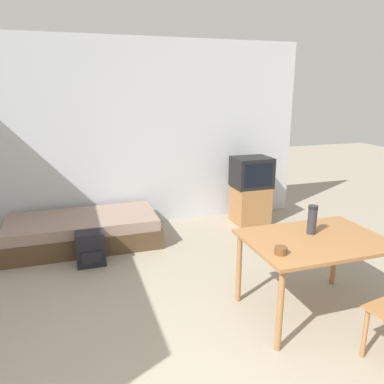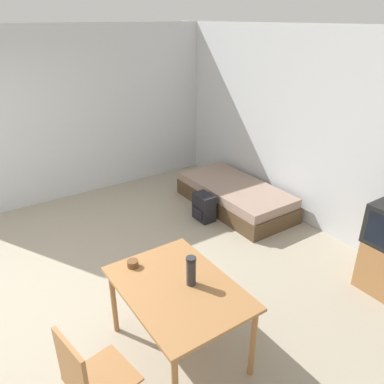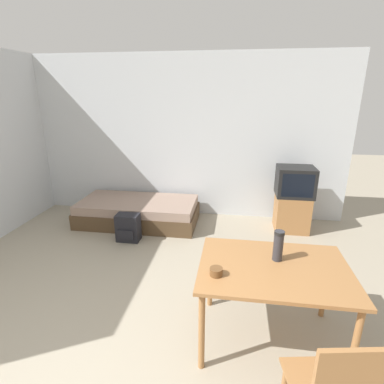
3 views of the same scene
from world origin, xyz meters
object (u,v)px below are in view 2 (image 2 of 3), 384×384
(dining_table, at_px, (178,294))
(daybed, at_px, (235,196))
(thermos_flask, at_px, (191,270))
(mate_bowl, at_px, (133,264))
(backpack, at_px, (204,207))
(wooden_chair, at_px, (89,379))

(dining_table, bearing_deg, daybed, 130.38)
(thermos_flask, distance_m, mate_bowl, 0.59)
(thermos_flask, relative_size, backpack, 0.65)
(daybed, height_order, dining_table, dining_table)
(wooden_chair, height_order, backpack, wooden_chair)
(thermos_flask, bearing_deg, mate_bowl, -148.68)
(daybed, relative_size, mate_bowl, 19.15)
(dining_table, relative_size, backpack, 2.98)
(wooden_chair, bearing_deg, daybed, 124.64)
(daybed, xyz_separation_m, mate_bowl, (1.46, -2.45, 0.57))
(daybed, relative_size, backpack, 4.77)
(wooden_chair, distance_m, backpack, 3.29)
(daybed, height_order, mate_bowl, mate_bowl)
(mate_bowl, bearing_deg, wooden_chair, -44.37)
(daybed, distance_m, dining_table, 3.00)
(mate_bowl, bearing_deg, thermos_flask, 31.32)
(daybed, bearing_deg, dining_table, -49.62)
(backpack, bearing_deg, daybed, 95.01)
(backpack, bearing_deg, thermos_flask, -38.39)
(daybed, distance_m, wooden_chair, 3.84)
(thermos_flask, bearing_deg, daybed, 132.30)
(mate_bowl, bearing_deg, dining_table, 22.39)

